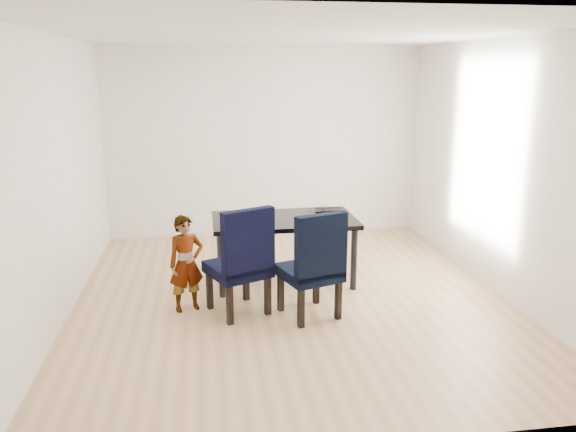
{
  "coord_description": "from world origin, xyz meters",
  "views": [
    {
      "loc": [
        -0.85,
        -5.53,
        2.35
      ],
      "look_at": [
        0.0,
        0.2,
        0.85
      ],
      "focal_mm": 35.0,
      "sensor_mm": 36.0,
      "label": 1
    }
  ],
  "objects": [
    {
      "name": "laptop",
      "position": [
        0.57,
        0.82,
        0.76
      ],
      "size": [
        0.35,
        0.24,
        0.03
      ],
      "primitive_type": "imported",
      "rotation": [
        0.0,
        0.0,
        3.23
      ],
      "color": "black",
      "rests_on": "dining_table"
    },
    {
      "name": "cable_tangle",
      "position": [
        0.46,
        0.68,
        0.75
      ],
      "size": [
        0.17,
        0.17,
        0.01
      ],
      "primitive_type": "torus",
      "rotation": [
        0.0,
        0.0,
        0.11
      ],
      "color": "black",
      "rests_on": "dining_table"
    },
    {
      "name": "wall_left",
      "position": [
        -2.25,
        0.0,
        1.35
      ],
      "size": [
        0.01,
        5.0,
        2.7
      ],
      "primitive_type": "cube",
      "color": "silver",
      "rests_on": "ground"
    },
    {
      "name": "child",
      "position": [
        -1.08,
        -0.15,
        0.49
      ],
      "size": [
        0.42,
        0.34,
        0.98
      ],
      "primitive_type": "imported",
      "rotation": [
        0.0,
        0.0,
        0.33
      ],
      "color": "orange",
      "rests_on": "floor"
    },
    {
      "name": "dining_table",
      "position": [
        0.0,
        0.5,
        0.38
      ],
      "size": [
        1.6,
        0.9,
        0.75
      ],
      "primitive_type": "cube",
      "color": "black",
      "rests_on": "floor"
    },
    {
      "name": "wall_front",
      "position": [
        0.0,
        -2.5,
        1.35
      ],
      "size": [
        4.5,
        0.01,
        2.7
      ],
      "primitive_type": "cube",
      "color": "silver",
      "rests_on": "ground"
    },
    {
      "name": "floor",
      "position": [
        0.0,
        0.0,
        -0.01
      ],
      "size": [
        4.5,
        5.0,
        0.01
      ],
      "primitive_type": "cube",
      "color": "tan",
      "rests_on": "ground"
    },
    {
      "name": "plate",
      "position": [
        -0.51,
        0.41,
        0.76
      ],
      "size": [
        0.35,
        0.35,
        0.02
      ],
      "primitive_type": "cylinder",
      "rotation": [
        0.0,
        0.0,
        -0.19
      ],
      "color": "white",
      "rests_on": "dining_table"
    },
    {
      "name": "sandwich",
      "position": [
        -0.52,
        0.42,
        0.79
      ],
      "size": [
        0.15,
        0.1,
        0.06
      ],
      "primitive_type": "ellipsoid",
      "rotation": [
        0.0,
        0.0,
        -0.3
      ],
      "color": "#C78E47",
      "rests_on": "plate"
    },
    {
      "name": "ceiling",
      "position": [
        0.0,
        0.0,
        2.71
      ],
      "size": [
        4.5,
        5.0,
        0.01
      ],
      "primitive_type": "cube",
      "color": "white",
      "rests_on": "wall_back"
    },
    {
      "name": "wall_back",
      "position": [
        0.0,
        2.5,
        1.35
      ],
      "size": [
        4.5,
        0.01,
        2.7
      ],
      "primitive_type": "cube",
      "color": "white",
      "rests_on": "ground"
    },
    {
      "name": "chair_left",
      "position": [
        -0.57,
        -0.28,
        0.55
      ],
      "size": [
        0.71,
        0.72,
        1.11
      ],
      "primitive_type": "cube",
      "rotation": [
        0.0,
        0.0,
        0.43
      ],
      "color": "black",
      "rests_on": "floor"
    },
    {
      "name": "wall_right",
      "position": [
        2.25,
        0.0,
        1.35
      ],
      "size": [
        0.01,
        5.0,
        2.7
      ],
      "primitive_type": "cube",
      "color": "silver",
      "rests_on": "ground"
    },
    {
      "name": "chair_right",
      "position": [
        0.11,
        -0.46,
        0.54
      ],
      "size": [
        0.66,
        0.68,
        1.08
      ],
      "primitive_type": "cube",
      "rotation": [
        0.0,
        0.0,
        0.32
      ],
      "color": "black",
      "rests_on": "floor"
    }
  ]
}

